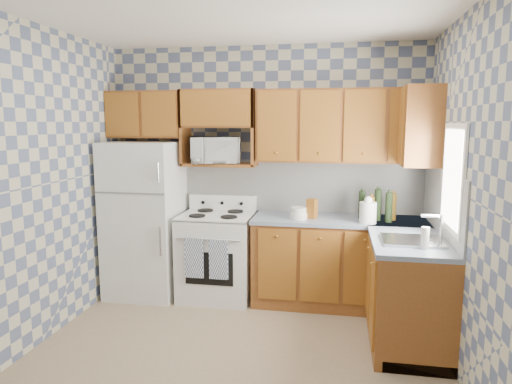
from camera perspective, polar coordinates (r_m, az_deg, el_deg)
floor at (r=3.91m, az=-2.84°, el=-20.12°), size 3.40×3.40×0.00m
back_wall at (r=5.03m, az=1.16°, el=2.57°), size 3.40×0.02×2.70m
right_wall at (r=3.50m, az=25.20°, el=-0.90°), size 0.02×3.20×2.70m
backsplash_back at (r=4.99m, az=5.67°, el=0.75°), size 2.60×0.02×0.56m
backsplash_right at (r=4.29m, az=22.23°, el=-1.14°), size 0.02×1.60×0.56m
refrigerator at (r=5.14m, az=-13.71°, el=-3.31°), size 0.75×0.70×1.68m
stove_body at (r=4.99m, az=-4.86°, el=-8.06°), size 0.76×0.65×0.90m
cooktop at (r=4.88m, az=-4.93°, el=-2.94°), size 0.76×0.65×0.02m
backguard at (r=5.12m, az=-4.14°, el=-1.29°), size 0.76×0.08×0.17m
dish_towel_left at (r=4.69m, az=-7.73°, el=-8.21°), size 0.19×0.02×0.41m
dish_towel_right at (r=4.62m, az=-4.70°, el=-8.42°), size 0.19×0.02×0.41m
base_cabinets_back at (r=4.86m, az=10.32°, el=-8.77°), size 1.75×0.60×0.88m
base_cabinets_right at (r=4.42m, az=17.92°, el=-10.80°), size 0.60×1.60×0.88m
countertop_back at (r=4.74m, az=10.47°, el=-3.47°), size 1.77×0.63×0.04m
countertop_right at (r=4.30m, az=18.14°, el=-5.00°), size 0.63×1.60×0.04m
upper_cabinets_back at (r=4.77m, az=10.78°, el=8.11°), size 1.75×0.33×0.74m
upper_cabinets_fridge at (r=5.21m, az=-13.48°, el=9.38°), size 0.82×0.33×0.50m
upper_cabinets_right at (r=4.65m, az=19.66°, el=7.76°), size 0.33×0.70×0.74m
microwave_shelf at (r=4.96m, az=-4.53°, el=3.44°), size 0.80×0.33×0.03m
microwave at (r=4.94m, az=-5.18°, el=5.24°), size 0.59×0.49×0.28m
sink at (r=3.96m, az=18.92°, el=-5.82°), size 0.48×0.40×0.03m
window at (r=3.92m, az=23.41°, el=1.61°), size 0.02×0.66×0.86m
bottle_0 at (r=4.68m, az=14.97°, el=-1.57°), size 0.07×0.07×0.31m
bottle_1 at (r=4.63m, az=16.25°, el=-1.85°), size 0.07×0.07×0.29m
bottle_2 at (r=4.74m, az=16.73°, el=-1.77°), size 0.07×0.07×0.27m
bottle_3 at (r=4.60m, az=14.16°, el=-2.10°), size 0.07×0.07×0.25m
bottle_4 at (r=4.73m, az=13.09°, el=-1.58°), size 0.07×0.07×0.28m
knife_block at (r=4.66m, az=7.00°, el=-2.08°), size 0.12×0.12×0.20m
electric_kettle at (r=4.53m, az=13.81°, el=-2.52°), size 0.16×0.16×0.21m
food_containers at (r=4.63m, az=5.34°, el=-2.64°), size 0.18×0.18×0.12m
soap_bottle at (r=3.75m, az=20.38°, el=-5.41°), size 0.06×0.06×0.17m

